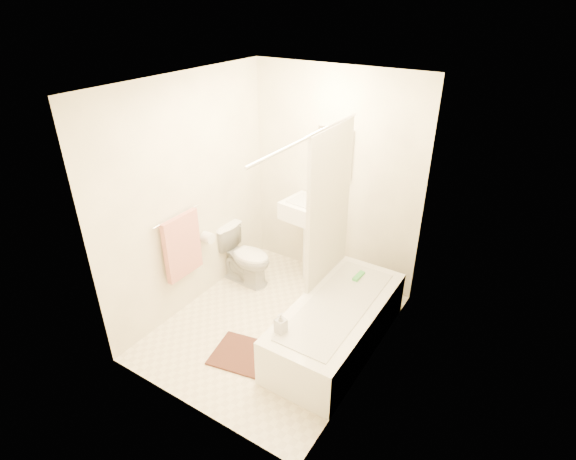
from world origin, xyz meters
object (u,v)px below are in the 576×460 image
Objects in this scene: sink at (310,238)px; bathtub at (337,325)px; bath_mat at (247,355)px; soap_bottle at (281,323)px; toilet at (245,256)px.

sink reaches higher than bathtub.
bathtub is (0.79, -0.85, -0.31)m from sink.
soap_bottle is at bearing 2.09° from bath_mat.
sink is at bearing -50.38° from toilet.
soap_bottle is at bearing -127.92° from toilet.
soap_bottle is (0.38, 0.01, 0.55)m from bath_mat.
sink is 5.56× the size of soap_bottle.
sink is 1.20m from bathtub.
bath_mat is at bearing -139.76° from toilet.
sink reaches higher than toilet.
bathtub is 8.54× the size of soap_bottle.
bathtub is at bearing -40.14° from sink.
bathtub is at bearing 43.86° from bath_mat.
toilet reaches higher than bath_mat.
bathtub is at bearing 67.25° from soap_bottle.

